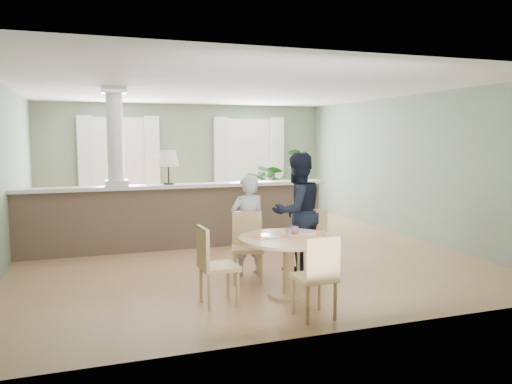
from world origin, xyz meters
name	(u,v)px	position (x,y,z in m)	size (l,w,h in m)	color
ground	(232,247)	(0.00, 0.00, 0.00)	(8.00, 8.00, 0.00)	tan
room_shell	(220,142)	(-0.03, 0.63, 1.81)	(7.02, 8.02, 2.71)	gray
pony_wall	(173,208)	(-0.99, 0.20, 0.71)	(5.32, 0.38, 2.70)	brown
sofa	(190,210)	(-0.36, 1.87, 0.41)	(2.79, 1.09, 0.81)	olive
houseplant	(275,185)	(1.70, 2.30, 0.82)	(1.48, 1.28, 1.64)	#265C25
dining_table	(289,249)	(-0.11, -2.79, 0.57)	(1.19, 1.19, 0.82)	tan
chair_far_boy	(247,243)	(-0.37, -2.00, 0.50)	(0.51, 0.51, 0.91)	tan
chair_far_man	(313,239)	(0.59, -1.98, 0.49)	(0.56, 0.56, 0.90)	tan
chair_near	(317,274)	(-0.13, -3.61, 0.49)	(0.43, 0.43, 0.90)	tan
chair_side	(213,262)	(-1.05, -2.83, 0.50)	(0.43, 0.43, 0.91)	tan
child_person	(248,225)	(-0.28, -1.75, 0.70)	(0.51, 0.33, 1.39)	#A7A7AC
man_person	(297,212)	(0.47, -1.73, 0.85)	(0.82, 0.64, 1.69)	black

